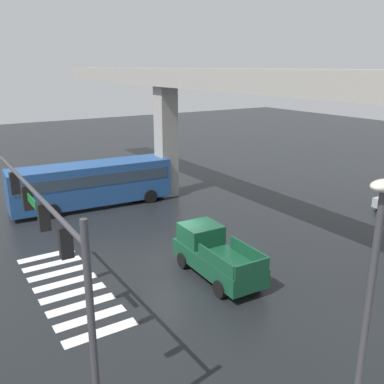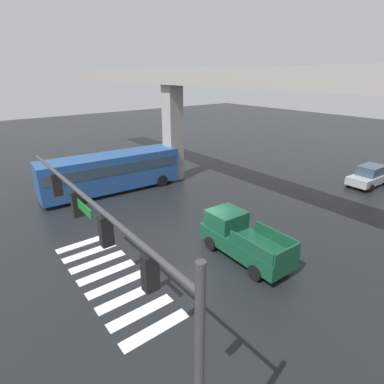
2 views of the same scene
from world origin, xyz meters
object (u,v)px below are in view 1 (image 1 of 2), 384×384
(pickup_truck, at_px, (214,254))
(traffic_signal_mast, at_px, (46,231))
(city_bus, at_px, (92,182))
(street_lamp_near_corner, at_px, (369,303))

(pickup_truck, distance_m, traffic_signal_mast, 9.02)
(pickup_truck, distance_m, city_bus, 12.79)
(traffic_signal_mast, height_order, street_lamp_near_corner, street_lamp_near_corner)
(pickup_truck, height_order, traffic_signal_mast, traffic_signal_mast)
(pickup_truck, relative_size, street_lamp_near_corner, 0.71)
(traffic_signal_mast, xyz_separation_m, street_lamp_near_corner, (7.42, 4.77, -0.12))
(city_bus, height_order, street_lamp_near_corner, street_lamp_near_corner)
(pickup_truck, relative_size, city_bus, 0.47)
(street_lamp_near_corner, bearing_deg, city_bus, 175.44)
(pickup_truck, xyz_separation_m, traffic_signal_mast, (2.49, -7.84, 3.69))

